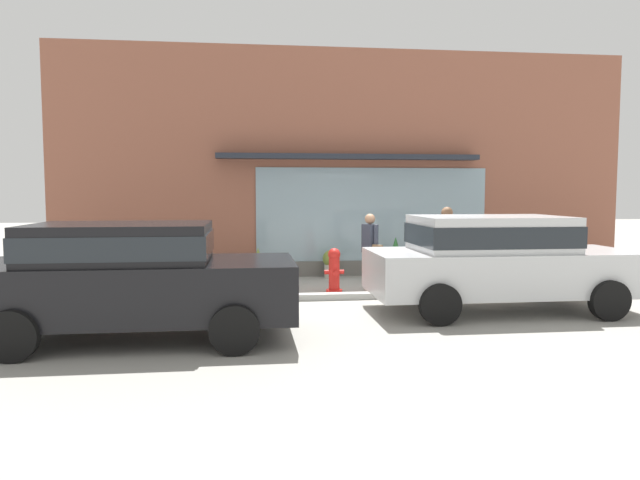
% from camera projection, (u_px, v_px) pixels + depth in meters
% --- Properties ---
extents(ground_plane, '(60.00, 60.00, 0.00)m').
position_uv_depth(ground_plane, '(374.00, 297.00, 11.49)').
color(ground_plane, '#9E9B93').
extents(curb_strip, '(14.00, 0.24, 0.12)m').
position_uv_depth(curb_strip, '(376.00, 295.00, 11.28)').
color(curb_strip, '#B2B2AD').
rests_on(curb_strip, ground_plane).
extents(storefront, '(14.00, 0.81, 5.47)m').
position_uv_depth(storefront, '(347.00, 165.00, 14.43)').
color(storefront, '#935642').
rests_on(storefront, ground_plane).
extents(fire_hydrant, '(0.40, 0.36, 0.90)m').
position_uv_depth(fire_hydrant, '(334.00, 270.00, 11.96)').
color(fire_hydrant, red).
rests_on(fire_hydrant, ground_plane).
extents(pedestrian_with_handbag, '(0.35, 0.66, 1.59)m').
position_uv_depth(pedestrian_with_handbag, '(370.00, 246.00, 12.15)').
color(pedestrian_with_handbag, '#9E9384').
rests_on(pedestrian_with_handbag, ground_plane).
extents(pedestrian_passerby, '(0.39, 0.34, 1.74)m').
position_uv_depth(pedestrian_passerby, '(447.00, 242.00, 11.85)').
color(pedestrian_passerby, brown).
rests_on(pedestrian_passerby, ground_plane).
extents(parked_car_silver, '(4.47, 2.05, 1.63)m').
position_uv_depth(parked_car_silver, '(497.00, 258.00, 10.02)').
color(parked_car_silver, silver).
rests_on(parked_car_silver, ground_plane).
extents(parked_car_black, '(4.26, 2.06, 1.61)m').
position_uv_depth(parked_car_black, '(133.00, 274.00, 8.07)').
color(parked_car_black, black).
rests_on(parked_car_black, ground_plane).
extents(potted_plant_trailing_edge, '(0.38, 0.38, 0.76)m').
position_uv_depth(potted_plant_trailing_edge, '(258.00, 265.00, 13.52)').
color(potted_plant_trailing_edge, '#4C4C51').
rests_on(potted_plant_trailing_edge, ground_plane).
extents(potted_plant_near_hydrant, '(0.41, 0.41, 0.74)m').
position_uv_depth(potted_plant_near_hydrant, '(434.00, 263.00, 13.83)').
color(potted_plant_near_hydrant, '#33473D').
rests_on(potted_plant_near_hydrant, ground_plane).
extents(potted_plant_doorstep, '(0.38, 0.38, 0.57)m').
position_uv_depth(potted_plant_doorstep, '(209.00, 269.00, 13.39)').
color(potted_plant_doorstep, '#33473D').
rests_on(potted_plant_doorstep, ground_plane).
extents(potted_plant_window_left, '(0.40, 0.40, 0.67)m').
position_uv_depth(potted_plant_window_left, '(331.00, 263.00, 13.92)').
color(potted_plant_window_left, '#B7B2A3').
rests_on(potted_plant_window_left, ground_plane).
extents(potted_plant_low_front, '(0.51, 0.51, 0.97)m').
position_uv_depth(potted_plant_low_front, '(395.00, 258.00, 13.98)').
color(potted_plant_low_front, '#4C4C51').
rests_on(potted_plant_low_front, ground_plane).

